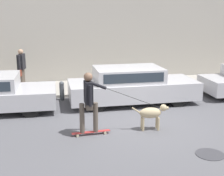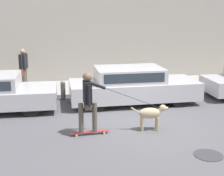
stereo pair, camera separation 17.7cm
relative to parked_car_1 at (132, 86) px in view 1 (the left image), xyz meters
name	(u,v)px [view 1 (the left image)]	position (x,y,z in m)	size (l,w,h in m)	color
ground_plane	(138,123)	(-0.37, -2.07, -0.63)	(36.00, 36.00, 0.00)	#545459
back_wall	(101,22)	(-0.37, 3.88, 2.10)	(32.00, 0.30, 5.44)	#ADA89E
sidewalk_curb	(108,86)	(-0.37, 2.42, -0.57)	(30.00, 2.56, 0.12)	#A39E93
parked_car_1	(132,86)	(0.00, 0.00, 0.00)	(4.52, 1.79, 1.29)	black
dog	(152,113)	(-0.17, -2.64, -0.16)	(1.02, 0.36, 0.71)	tan
skateboarder	(89,100)	(-1.90, -2.66, 0.35)	(2.53, 0.53, 1.68)	beige
pedestrian_with_bag	(22,68)	(-3.89, 2.41, 0.38)	(0.32, 0.74, 1.63)	brown
manhole_cover	(210,154)	(0.63, -4.41, -0.62)	(0.66, 0.66, 0.01)	#38383D
fire_hydrant	(62,90)	(-2.41, 0.89, -0.26)	(0.18, 0.18, 0.70)	#4C5156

